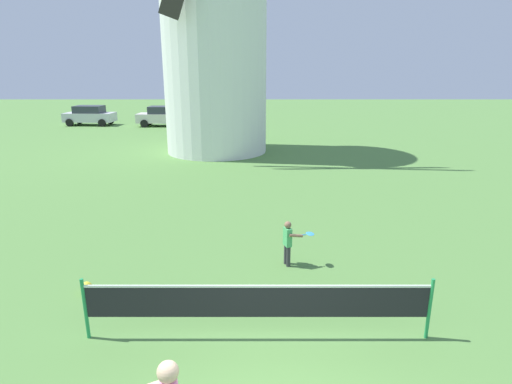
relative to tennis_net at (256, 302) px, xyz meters
name	(u,v)px	position (x,y,z in m)	size (l,w,h in m)	color
tennis_net	(256,302)	(0.00, 0.00, 0.00)	(5.76, 0.06, 1.10)	#238E4C
player_far	(288,240)	(0.72, 2.70, -0.08)	(0.73, 0.35, 1.07)	#333338
stray_ball	(85,288)	(-3.46, 1.47, -0.57)	(0.23, 0.23, 0.23)	yellow
parked_car_silver	(88,115)	(-13.51, 27.77, 0.12)	(3.96, 2.03, 1.56)	silver
parked_car_cream	(164,116)	(-7.29, 27.21, 0.12)	(4.32, 1.93, 1.56)	silver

